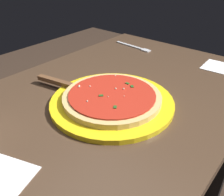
# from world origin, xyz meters

# --- Properties ---
(restaurant_table) EXTENTS (1.03, 0.70, 0.74)m
(restaurant_table) POSITION_xyz_m (0.00, 0.00, 0.59)
(restaurant_table) COLOR black
(restaurant_table) RESTS_ON ground_plane
(serving_plate) EXTENTS (0.35, 0.35, 0.01)m
(serving_plate) POSITION_xyz_m (0.06, 0.04, 0.75)
(serving_plate) COLOR yellow
(serving_plate) RESTS_ON restaurant_table
(pizza) EXTENTS (0.27, 0.27, 0.02)m
(pizza) POSITION_xyz_m (0.06, 0.04, 0.77)
(pizza) COLOR #DBB26B
(pizza) RESTS_ON serving_plate
(pizza_server) EXTENTS (0.09, 0.22, 0.01)m
(pizza_server) POSITION_xyz_m (0.09, -0.13, 0.76)
(pizza_server) COLOR silver
(pizza_server) RESTS_ON serving_plate
(napkin_loose_left) EXTENTS (0.12, 0.14, 0.00)m
(napkin_loose_left) POSITION_xyz_m (-0.40, 0.20, 0.75)
(napkin_loose_left) COLOR white
(napkin_loose_left) RESTS_ON restaurant_table
(fork) EXTENTS (0.03, 0.19, 0.00)m
(fork) POSITION_xyz_m (-0.37, -0.19, 0.75)
(fork) COLOR silver
(fork) RESTS_ON restaurant_table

